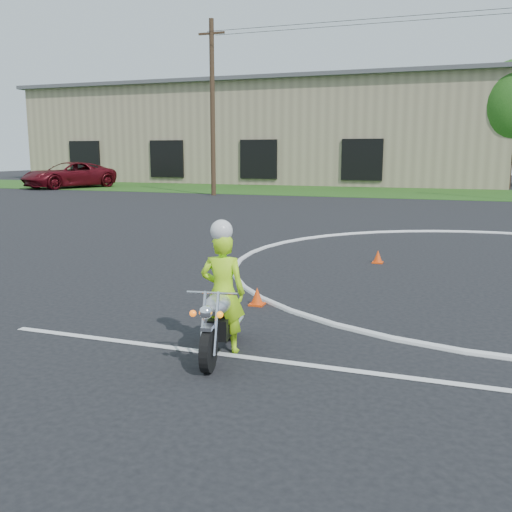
% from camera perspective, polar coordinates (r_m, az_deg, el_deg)
% --- Properties ---
extents(grass_strip, '(120.00, 10.00, 0.02)m').
position_cam_1_polar(grass_strip, '(37.42, 21.44, 5.76)').
color(grass_strip, '#1E4714').
rests_on(grass_strip, ground).
extents(primary_motorcycle, '(0.61, 1.74, 0.92)m').
position_cam_1_polar(primary_motorcycle, '(7.19, -3.65, -6.47)').
color(primary_motorcycle, black).
rests_on(primary_motorcycle, ground).
extents(rider_primary_grp, '(0.62, 0.47, 1.71)m').
position_cam_1_polar(rider_primary_grp, '(7.21, -3.34, -3.31)').
color(rider_primary_grp, '#B6FF1A').
rests_on(rider_primary_grp, ground).
extents(pickup_grp, '(5.33, 7.28, 1.84)m').
position_cam_1_polar(pickup_grp, '(43.54, -18.24, 7.70)').
color(pickup_grp, '#500911').
rests_on(pickup_grp, ground).
extents(warehouse, '(41.00, 17.00, 8.30)m').
position_cam_1_polar(warehouse, '(53.10, 1.14, 12.09)').
color(warehouse, tan).
rests_on(warehouse, ground).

